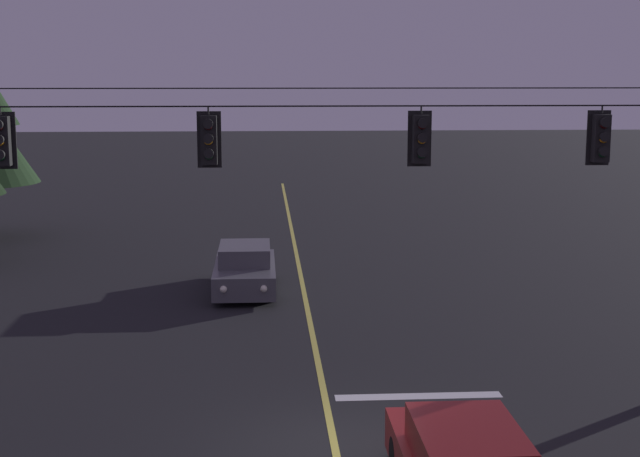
% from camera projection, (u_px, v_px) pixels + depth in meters
% --- Properties ---
extents(ground_plane, '(180.00, 180.00, 0.00)m').
position_uv_depth(ground_plane, '(335.00, 450.00, 15.88)').
color(ground_plane, black).
extents(lane_centre_stripe, '(0.14, 60.00, 0.01)m').
position_uv_depth(lane_centre_stripe, '(308.00, 314.00, 24.89)').
color(lane_centre_stripe, '#D1C64C').
rests_on(lane_centre_stripe, ground).
extents(stop_bar_paint, '(3.40, 0.36, 0.01)m').
position_uv_depth(stop_bar_paint, '(418.00, 396.00, 18.52)').
color(stop_bar_paint, silver).
rests_on(stop_bar_paint, ground).
extents(signal_span_assembly, '(18.82, 0.32, 7.23)m').
position_uv_depth(signal_span_assembly, '(323.00, 209.00, 18.36)').
color(signal_span_assembly, '#423021').
rests_on(signal_span_assembly, ground).
extents(traffic_light_leftmost, '(0.48, 0.41, 1.22)m').
position_uv_depth(traffic_light_leftmost, '(2.00, 141.00, 17.71)').
color(traffic_light_leftmost, black).
extents(traffic_light_left_inner, '(0.48, 0.41, 1.22)m').
position_uv_depth(traffic_light_left_inner, '(209.00, 140.00, 17.96)').
color(traffic_light_left_inner, black).
extents(traffic_light_centre, '(0.48, 0.41, 1.22)m').
position_uv_depth(traffic_light_centre, '(421.00, 139.00, 18.23)').
color(traffic_light_centre, black).
extents(traffic_light_right_inner, '(0.48, 0.41, 1.22)m').
position_uv_depth(traffic_light_right_inner, '(601.00, 138.00, 18.46)').
color(traffic_light_right_inner, black).
extents(car_oncoming_lead, '(1.80, 4.42, 1.39)m').
position_uv_depth(car_oncoming_lead, '(245.00, 269.00, 27.46)').
color(car_oncoming_lead, '#4C4C51').
rests_on(car_oncoming_lead, ground).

